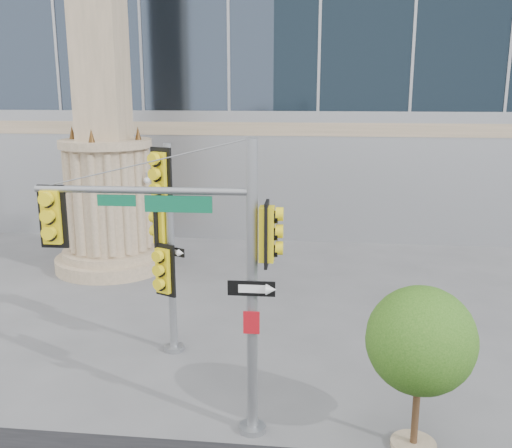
# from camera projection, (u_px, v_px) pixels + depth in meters

# --- Properties ---
(ground) EXTENTS (120.00, 120.00, 0.00)m
(ground) POSITION_uv_depth(u_px,v_px,m) (222.00, 391.00, 13.50)
(ground) COLOR #545456
(ground) RESTS_ON ground
(monument) EXTENTS (4.40, 4.40, 16.60)m
(monument) POSITION_uv_depth(u_px,v_px,m) (104.00, 128.00, 21.58)
(monument) COLOR gray
(monument) RESTS_ON ground
(main_signal_pole) EXTENTS (4.74, 0.57, 6.09)m
(main_signal_pole) POSITION_uv_depth(u_px,v_px,m) (196.00, 257.00, 11.18)
(main_signal_pole) COLOR slate
(main_signal_pole) RESTS_ON ground
(secondary_signal_pole) EXTENTS (0.95, 0.95, 5.65)m
(secondary_signal_pole) POSITION_uv_depth(u_px,v_px,m) (165.00, 234.00, 14.78)
(secondary_signal_pole) COLOR slate
(secondary_signal_pole) RESTS_ON ground
(street_tree) EXTENTS (2.15, 2.10, 3.36)m
(street_tree) POSITION_uv_depth(u_px,v_px,m) (423.00, 344.00, 10.92)
(street_tree) COLOR gray
(street_tree) RESTS_ON ground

